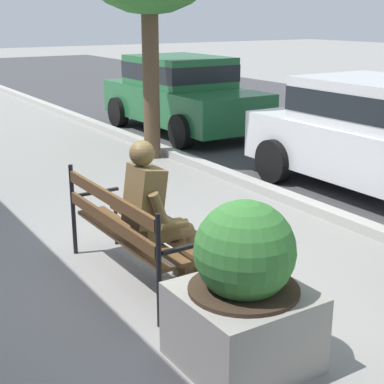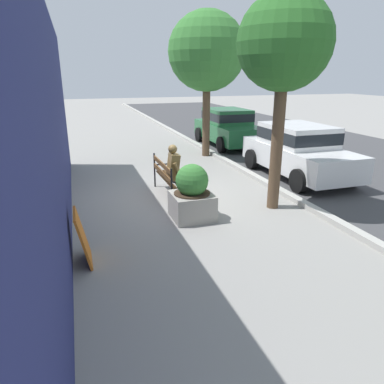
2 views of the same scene
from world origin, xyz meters
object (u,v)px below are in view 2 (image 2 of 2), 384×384
(street_tree_down_street, at_px, (284,45))
(parked_car_white, at_px, (298,149))
(street_tree_near_bench, at_px, (207,52))
(bronze_statue_seated, at_px, (179,172))
(parked_car_green, at_px, (228,126))
(concrete_planter, at_px, (192,195))
(park_bench, at_px, (168,175))
(leaning_signboard, at_px, (83,237))

(street_tree_down_street, bearing_deg, parked_car_white, 136.31)
(street_tree_near_bench, bearing_deg, street_tree_down_street, -4.37)
(bronze_statue_seated, height_order, parked_car_green, parked_car_green)
(concrete_planter, xyz_separation_m, street_tree_down_street, (-0.06, 2.02, 3.01))
(park_bench, distance_m, parked_car_white, 4.22)
(leaning_signboard, bearing_deg, street_tree_near_bench, 146.20)
(leaning_signboard, bearing_deg, park_bench, 142.84)
(concrete_planter, distance_m, leaning_signboard, 2.62)
(parked_car_white, bearing_deg, concrete_planter, -61.45)
(bronze_statue_seated, relative_size, parked_car_green, 0.33)
(parked_car_white, bearing_deg, leaning_signboard, -61.32)
(bronze_statue_seated, height_order, leaning_signboard, bronze_statue_seated)
(concrete_planter, relative_size, leaning_signboard, 1.34)
(park_bench, distance_m, concrete_planter, 1.63)
(park_bench, xyz_separation_m, parked_car_green, (-5.89, 4.17, 0.30))
(street_tree_down_street, relative_size, leaning_signboard, 5.11)
(street_tree_near_bench, bearing_deg, parked_car_white, 24.17)
(park_bench, xyz_separation_m, street_tree_near_bench, (-4.20, 2.55, 3.18))
(street_tree_near_bench, relative_size, leaning_signboard, 5.69)
(park_bench, height_order, parked_car_white, parked_car_white)
(leaning_signboard, bearing_deg, street_tree_down_street, 107.13)
(street_tree_down_street, distance_m, parked_car_green, 8.20)
(bronze_statue_seated, height_order, parked_car_white, parked_car_white)
(parked_car_white, bearing_deg, bronze_statue_seated, -78.02)
(street_tree_near_bench, xyz_separation_m, street_tree_down_street, (5.76, -0.44, -0.17))
(leaning_signboard, bearing_deg, parked_car_white, 118.68)
(concrete_planter, bearing_deg, parked_car_white, 118.55)
(parked_car_white, xyz_separation_m, leaning_signboard, (3.48, -6.37, -0.39))
(park_bench, bearing_deg, bronze_statue_seated, 39.94)
(street_tree_near_bench, distance_m, street_tree_down_street, 5.78)
(bronze_statue_seated, relative_size, concrete_planter, 1.13)
(concrete_planter, height_order, parked_car_white, parked_car_white)
(park_bench, xyz_separation_m, parked_car_white, (-0.59, 4.17, 0.30))
(concrete_planter, height_order, parked_car_green, parked_car_green)
(park_bench, relative_size, parked_car_white, 0.44)
(street_tree_near_bench, height_order, street_tree_down_street, street_tree_near_bench)
(park_bench, relative_size, leaning_signboard, 2.01)
(leaning_signboard, bearing_deg, bronze_statue_seated, 137.67)
(street_tree_near_bench, xyz_separation_m, parked_car_green, (-1.69, 1.62, -2.88))
(street_tree_down_street, bearing_deg, concrete_planter, -88.25)
(street_tree_down_street, bearing_deg, park_bench, -126.60)
(bronze_statue_seated, distance_m, leaning_signboard, 3.58)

